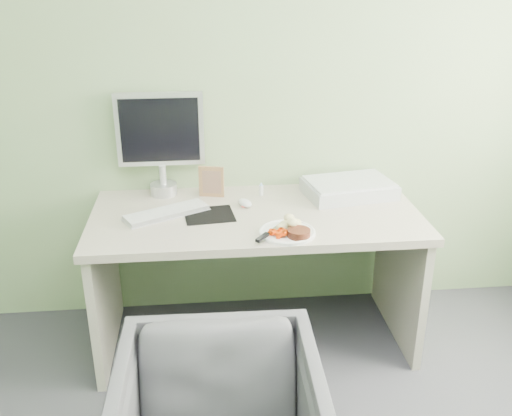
{
  "coord_description": "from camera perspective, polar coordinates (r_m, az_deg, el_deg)",
  "views": [
    {
      "loc": [
        -0.25,
        -0.91,
        1.84
      ],
      "look_at": [
        -0.01,
        1.5,
        0.81
      ],
      "focal_mm": 40.0,
      "sensor_mm": 36.0,
      "label": 1
    }
  ],
  "objects": [
    {
      "name": "plate",
      "position": [
        2.56,
        3.14,
        -2.46
      ],
      "size": [
        0.25,
        0.25,
        0.01
      ],
      "primitive_type": "cylinder",
      "color": "white",
      "rests_on": "desk"
    },
    {
      "name": "photo_frame",
      "position": [
        2.96,
        -4.48,
        2.64
      ],
      "size": [
        0.13,
        0.05,
        0.16
      ],
      "primitive_type": "cube",
      "rotation": [
        0.0,
        0.0,
        -0.24
      ],
      "color": "#966646",
      "rests_on": "desk"
    },
    {
      "name": "scanner",
      "position": [
        3.02,
        9.27,
        1.91
      ],
      "size": [
        0.49,
        0.37,
        0.07
      ],
      "primitive_type": "cube",
      "rotation": [
        0.0,
        0.0,
        0.17
      ],
      "color": "#AEB1B6",
      "rests_on": "desk"
    },
    {
      "name": "steak_knife",
      "position": [
        2.5,
        1.05,
        -2.67
      ],
      "size": [
        0.15,
        0.19,
        0.02
      ],
      "rotation": [
        0.0,
        0.0,
        0.92
      ],
      "color": "silver",
      "rests_on": "plate"
    },
    {
      "name": "steak",
      "position": [
        2.51,
        4.31,
        -2.51
      ],
      "size": [
        0.12,
        0.12,
        0.03
      ],
      "primitive_type": "cylinder",
      "rotation": [
        0.0,
        0.0,
        0.18
      ],
      "color": "black",
      "rests_on": "plate"
    },
    {
      "name": "monitor",
      "position": [
        2.97,
        -9.53,
        6.91
      ],
      "size": [
        0.44,
        0.14,
        0.53
      ],
      "rotation": [
        0.0,
        0.0,
        0.01
      ],
      "color": "silver",
      "rests_on": "desk"
    },
    {
      "name": "desk",
      "position": [
        2.85,
        -0.02,
        -3.86
      ],
      "size": [
        1.6,
        0.75,
        0.73
      ],
      "color": "beige",
      "rests_on": "floor"
    },
    {
      "name": "potato_pile",
      "position": [
        2.57,
        3.57,
        -1.54
      ],
      "size": [
        0.1,
        0.08,
        0.06
      ],
      "primitive_type": "ellipsoid",
      "rotation": [
        0.0,
        0.0,
        -0.05
      ],
      "color": "tan",
      "rests_on": "plate"
    },
    {
      "name": "eyedrop_bottle",
      "position": [
        2.98,
        0.52,
        1.9
      ],
      "size": [
        0.02,
        0.02,
        0.07
      ],
      "color": "white",
      "rests_on": "desk"
    },
    {
      "name": "wall_back",
      "position": [
        2.96,
        -0.77,
        13.53
      ],
      "size": [
        3.5,
        0.0,
        3.5
      ],
      "primitive_type": "plane",
      "rotation": [
        1.57,
        0.0,
        0.0
      ],
      "color": "#81A272",
      "rests_on": "floor"
    },
    {
      "name": "carrot_heap",
      "position": [
        2.5,
        2.19,
        -2.34
      ],
      "size": [
        0.07,
        0.06,
        0.04
      ],
      "primitive_type": "cube",
      "rotation": [
        0.0,
        0.0,
        -0.07
      ],
      "color": "#E03704",
      "rests_on": "plate"
    },
    {
      "name": "computer_mouse",
      "position": [
        2.85,
        -1.1,
        0.51
      ],
      "size": [
        0.09,
        0.11,
        0.03
      ],
      "primitive_type": "ellipsoid",
      "rotation": [
        0.0,
        0.0,
        0.43
      ],
      "color": "white",
      "rests_on": "desk"
    },
    {
      "name": "keyboard",
      "position": [
        2.78,
        -8.92,
        -0.42
      ],
      "size": [
        0.41,
        0.29,
        0.02
      ],
      "primitive_type": "cube",
      "rotation": [
        0.0,
        0.0,
        0.48
      ],
      "color": "white",
      "rests_on": "desk"
    },
    {
      "name": "mousepad",
      "position": [
        2.76,
        -4.7,
        -0.69
      ],
      "size": [
        0.26,
        0.23,
        0.0
      ],
      "primitive_type": "cube",
      "rotation": [
        0.0,
        0.0,
        0.11
      ],
      "color": "black",
      "rests_on": "desk"
    }
  ]
}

